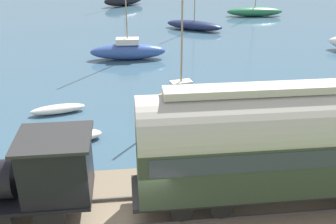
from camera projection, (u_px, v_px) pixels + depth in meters
harbor_water at (122, 5)px, 52.54m from camera, size 80.00×80.00×0.01m
rail_embankment at (130, 218)px, 13.75m from camera, size 5.50×56.00×0.56m
steam_locomotive at (11, 176)px, 12.51m from camera, size 2.09×6.58×3.21m
passenger_coach at (291, 140)px, 13.11m from camera, size 2.26×10.74×4.43m
sailboat_black at (124, 0)px, 51.76m from camera, size 4.37×5.80×9.45m
sailboat_green at (255, 11)px, 45.65m from camera, size 2.09×6.60×8.22m
sailboat_yellow at (181, 99)px, 21.87m from camera, size 1.90×4.00×7.46m
sailboat_blue at (128, 51)px, 30.66m from camera, size 1.70×5.93×9.28m
sailboat_navy at (194, 25)px, 39.59m from camera, size 4.46×5.89×8.00m
rowboat_off_pier at (58, 109)px, 21.85m from camera, size 1.31×3.08×0.49m
rowboat_mid_harbor at (76, 136)px, 19.03m from camera, size 1.35×2.60×0.51m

